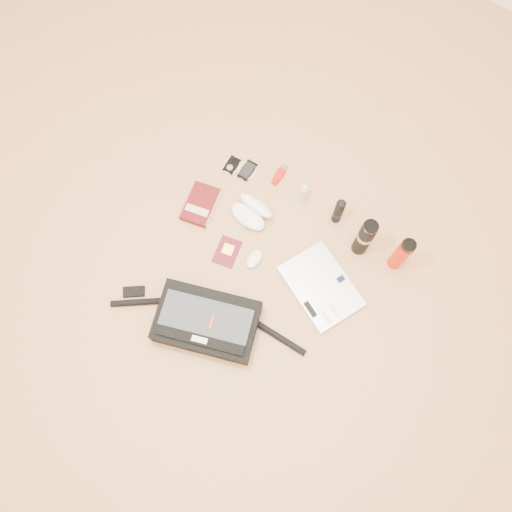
% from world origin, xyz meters
% --- Properties ---
extents(ground, '(4.00, 4.00, 0.00)m').
position_xyz_m(ground, '(0.00, 0.00, 0.00)').
color(ground, '#BC814E').
rests_on(ground, ground).
extents(messenger_bag, '(0.80, 0.39, 0.12)m').
position_xyz_m(messenger_bag, '(-0.03, -0.28, 0.05)').
color(messenger_bag, black).
rests_on(messenger_bag, ground).
extents(laptop, '(0.41, 0.35, 0.03)m').
position_xyz_m(laptop, '(0.27, 0.14, 0.01)').
color(laptop, '#B3B3B5').
rests_on(laptop, ground).
extents(book, '(0.17, 0.22, 0.04)m').
position_xyz_m(book, '(-0.39, 0.14, 0.02)').
color(book, '#4C0C0D').
rests_on(book, ground).
extents(passport, '(0.13, 0.15, 0.01)m').
position_xyz_m(passport, '(-0.16, 0.03, 0.00)').
color(passport, '#510D1C').
rests_on(passport, ground).
extents(mouse, '(0.06, 0.10, 0.03)m').
position_xyz_m(mouse, '(-0.04, 0.07, 0.02)').
color(mouse, white).
rests_on(mouse, ground).
extents(sunglasses_case, '(0.19, 0.16, 0.11)m').
position_xyz_m(sunglasses_case, '(-0.18, 0.24, 0.04)').
color(sunglasses_case, white).
rests_on(sunglasses_case, ground).
extents(ipod, '(0.09, 0.09, 0.01)m').
position_xyz_m(ipod, '(-0.40, 0.39, 0.00)').
color(ipod, black).
rests_on(ipod, ground).
extents(phone, '(0.09, 0.11, 0.01)m').
position_xyz_m(phone, '(-0.32, 0.41, 0.01)').
color(phone, black).
rests_on(phone, ground).
extents(inhaler, '(0.04, 0.11, 0.03)m').
position_xyz_m(inhaler, '(-0.19, 0.48, 0.01)').
color(inhaler, '#BD0C0B').
rests_on(inhaler, ground).
extents(spray_bottle, '(0.04, 0.04, 0.13)m').
position_xyz_m(spray_bottle, '(-0.03, 0.44, 0.06)').
color(spray_bottle, '#9DC1D6').
rests_on(spray_bottle, ground).
extents(aerosol_can, '(0.04, 0.04, 0.18)m').
position_xyz_m(aerosol_can, '(0.15, 0.45, 0.09)').
color(aerosol_can, black).
rests_on(aerosol_can, ground).
extents(thermos_black, '(0.09, 0.09, 0.26)m').
position_xyz_m(thermos_black, '(0.31, 0.39, 0.13)').
color(thermos_black, black).
rests_on(thermos_black, ground).
extents(thermos_red, '(0.08, 0.08, 0.24)m').
position_xyz_m(thermos_red, '(0.47, 0.42, 0.12)').
color(thermos_red, red).
rests_on(thermos_red, ground).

